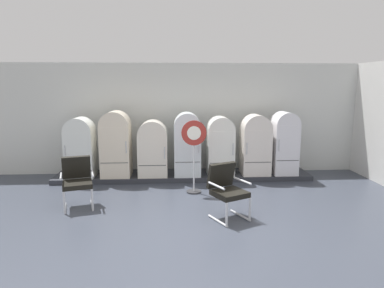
% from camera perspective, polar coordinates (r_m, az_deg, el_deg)
% --- Properties ---
extents(ground, '(12.00, 10.00, 0.05)m').
position_cam_1_polar(ground, '(5.71, -0.49, -14.26)').
color(ground, '#363B47').
extents(back_wall, '(11.76, 0.12, 2.85)m').
position_cam_1_polar(back_wall, '(8.91, -1.64, 4.36)').
color(back_wall, silver).
rests_on(back_wall, ground).
extents(side_wall_right, '(0.16, 2.20, 2.85)m').
position_cam_1_polar(side_wall_right, '(9.15, 29.25, 3.08)').
color(side_wall_right, silver).
rests_on(side_wall_right, ground).
extents(display_plinth, '(6.28, 0.95, 0.12)m').
position_cam_1_polar(display_plinth, '(8.54, -1.47, -5.34)').
color(display_plinth, '#2D3037').
rests_on(display_plinth, ground).
extents(refrigerator_0, '(0.66, 0.62, 1.43)m').
position_cam_1_polar(refrigerator_0, '(8.51, -18.28, -0.29)').
color(refrigerator_0, white).
rests_on(refrigerator_0, display_plinth).
extents(refrigerator_1, '(0.69, 0.69, 1.58)m').
position_cam_1_polar(refrigerator_1, '(8.35, -12.69, 0.34)').
color(refrigerator_1, beige).
rests_on(refrigerator_1, display_plinth).
extents(refrigerator_2, '(0.70, 0.65, 1.35)m').
position_cam_1_polar(refrigerator_2, '(8.26, -6.61, -0.50)').
color(refrigerator_2, silver).
rests_on(refrigerator_2, display_plinth).
extents(refrigerator_3, '(0.63, 0.63, 1.53)m').
position_cam_1_polar(refrigerator_3, '(8.22, -0.82, 0.30)').
color(refrigerator_3, white).
rests_on(refrigerator_3, display_plinth).
extents(refrigerator_4, '(0.64, 0.68, 1.43)m').
position_cam_1_polar(refrigerator_4, '(8.33, 4.78, -0.01)').
color(refrigerator_4, white).
rests_on(refrigerator_4, display_plinth).
extents(refrigerator_5, '(0.68, 0.64, 1.48)m').
position_cam_1_polar(refrigerator_5, '(8.47, 10.63, 0.17)').
color(refrigerator_5, silver).
rests_on(refrigerator_5, display_plinth).
extents(refrigerator_6, '(0.59, 0.66, 1.54)m').
position_cam_1_polar(refrigerator_6, '(8.67, 15.26, 0.48)').
color(refrigerator_6, white).
rests_on(refrigerator_6, display_plinth).
extents(armchair_left, '(0.70, 0.74, 0.96)m').
position_cam_1_polar(armchair_left, '(6.84, -18.77, -5.58)').
color(armchair_left, silver).
rests_on(armchair_left, ground).
extents(armchair_right, '(0.76, 0.79, 0.96)m').
position_cam_1_polar(armchair_right, '(5.98, 5.86, -7.32)').
color(armchair_right, silver).
rests_on(armchair_right, ground).
extents(sign_stand, '(0.53, 0.32, 1.58)m').
position_cam_1_polar(sign_stand, '(7.23, 0.32, -1.80)').
color(sign_stand, '#2D2D30').
rests_on(sign_stand, ground).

